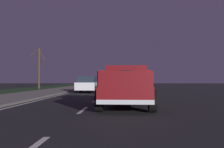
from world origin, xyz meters
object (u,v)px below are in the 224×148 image
sedan_green (97,83)px  sedan_black (122,83)px  sedan_white (87,84)px  bare_tree_far (39,67)px  sedan_silver (123,85)px  pickup_truck (126,85)px

sedan_green → sedan_black: (-3.91, -3.50, 0.00)m
sedan_white → bare_tree_far: bare_tree_far is taller
sedan_white → bare_tree_far: size_ratio=0.78×
sedan_silver → sedan_black: (8.30, 0.10, 0.00)m
sedan_silver → pickup_truck: bearing=-179.5°
sedan_green → bare_tree_far: bare_tree_far is taller
sedan_white → sedan_green: 11.35m
sedan_silver → sedan_white: same height
pickup_truck → sedan_green: (25.46, 3.72, -0.20)m
sedan_white → bare_tree_far: bearing=36.0°
sedan_white → sedan_green: bearing=0.9°
pickup_truck → bare_tree_far: (25.45, 11.80, 2.02)m
sedan_green → sedan_black: size_ratio=1.00×
sedan_black → sedan_silver: bearing=-179.3°
bare_tree_far → pickup_truck: bearing=-155.1°
sedan_white → sedan_black: (7.43, -3.33, 0.00)m
pickup_truck → bare_tree_far: bearing=24.9°
sedan_white → sedan_black: 8.15m
pickup_truck → sedan_white: bearing=14.1°
sedan_black → sedan_white: bearing=155.9°
sedan_green → sedan_black: bearing=-138.2°
sedan_silver → sedan_green: size_ratio=1.01×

